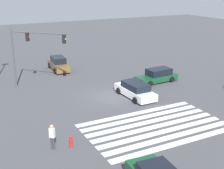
{
  "coord_description": "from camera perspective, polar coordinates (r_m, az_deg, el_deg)",
  "views": [
    {
      "loc": [
        -12.9,
        -25.11,
        10.58
      ],
      "look_at": [
        0.0,
        0.0,
        1.28
      ],
      "focal_mm": 50.0,
      "sensor_mm": 36.0,
      "label": 1
    }
  ],
  "objects": [
    {
      "name": "ground_plane",
      "position": [
        30.15,
        0.0,
        -2.3
      ],
      "size": [
        120.2,
        120.2,
        0.0
      ],
      "primitive_type": "plane",
      "color": "#47474C"
    },
    {
      "name": "car_2",
      "position": [
        30.02,
        4.27,
        -1.01
      ],
      "size": [
        2.21,
        4.94,
        1.47
      ],
      "rotation": [
        0.0,
        0.0,
        1.6
      ],
      "color": "silver",
      "rests_on": "ground_plane"
    },
    {
      "name": "car_0",
      "position": [
        39.79,
        -9.76,
        3.72
      ],
      "size": [
        2.12,
        4.83,
        1.69
      ],
      "rotation": [
        0.0,
        0.0,
        -1.63
      ],
      "color": "brown",
      "rests_on": "ground_plane"
    },
    {
      "name": "traffic_signal_mast",
      "position": [
        32.63,
        -14.99,
        6.7
      ],
      "size": [
        4.51,
        4.51,
        6.09
      ],
      "rotation": [
        0.0,
        0.0,
        -0.79
      ],
      "color": "#47474C",
      "rests_on": "ground_plane"
    },
    {
      "name": "car_3",
      "position": [
        34.84,
        8.26,
        1.58
      ],
      "size": [
        4.92,
        2.18,
        1.51
      ],
      "rotation": [
        0.0,
        0.0,
        3.2
      ],
      "color": "#144728",
      "rests_on": "ground_plane"
    },
    {
      "name": "pedestrian",
      "position": [
        21.08,
        -10.88,
        -9.15
      ],
      "size": [
        0.4,
        0.42,
        1.78
      ],
      "rotation": [
        0.0,
        0.0,
        0.72
      ],
      "color": "#38383D",
      "rests_on": "ground_plane"
    },
    {
      "name": "fire_hydrant",
      "position": [
        21.39,
        -7.51,
        -10.26
      ],
      "size": [
        0.22,
        0.22,
        0.86
      ],
      "color": "red",
      "rests_on": "ground_plane"
    },
    {
      "name": "crosswalk_markings",
      "position": [
        24.4,
        7.94,
        -7.64
      ],
      "size": [
        10.84,
        6.3,
        0.01
      ],
      "rotation": [
        0.0,
        0.0,
        1.57
      ],
      "color": "silver",
      "rests_on": "ground_plane"
    }
  ]
}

